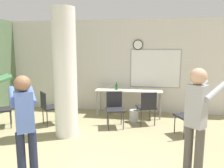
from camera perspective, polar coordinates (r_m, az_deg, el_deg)
wall_back at (r=6.76m, az=1.98°, el=4.66°), size 8.00×0.15×2.80m
support_pillar at (r=4.87m, az=-12.15°, el=2.64°), size 0.51×0.51×2.80m
folding_table at (r=6.34m, az=4.42°, el=-1.92°), size 1.89×0.63×0.77m
bottle_on_table at (r=6.25m, az=1.19°, el=-0.78°), size 0.08×0.08×0.22m
waste_bin at (r=5.93m, az=5.72°, el=-8.27°), size 0.24×0.24×0.32m
chair_near_pillar at (r=5.80m, az=-16.20°, el=-5.40°), size 0.62×0.62×0.87m
chair_mid_room at (r=5.13m, az=19.45°, el=-7.50°), size 0.59×0.59×0.87m
chair_table_right at (r=5.65m, az=9.11°, el=-5.55°), size 0.56×0.56×0.87m
chair_table_front at (r=5.47m, az=0.74°, el=-5.92°), size 0.54×0.54×0.87m
person_playing_side at (r=3.34m, az=21.26°, el=-7.99°), size 0.63×0.67×1.69m
person_playing_front at (r=3.31m, az=-21.80°, el=-9.17°), size 0.58×0.63×1.59m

